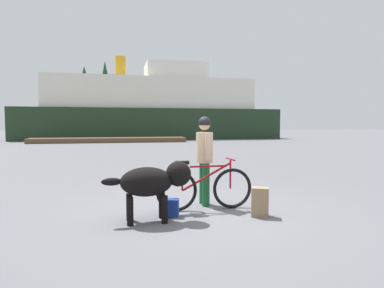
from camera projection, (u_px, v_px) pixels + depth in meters
The scene contains 12 objects.
ground_plane at pixel (196, 212), 5.78m from camera, with size 160.00×160.00×0.00m, color slate.
bicycle at pixel (204, 188), 5.92m from camera, with size 1.78×0.44×0.92m.
person_cyclist at pixel (204, 152), 6.27m from camera, with size 0.32×0.53×1.69m.
dog at pixel (153, 181), 5.21m from camera, with size 1.41×0.55×0.95m.
backpack at pixel (260, 202), 5.52m from camera, with size 0.28×0.20×0.49m, color #8C7251.
handbag_pannier at pixel (169, 208), 5.53m from camera, with size 0.32×0.18×0.29m, color navy.
dock_pier at pixel (110, 140), 28.08m from camera, with size 12.88×2.09×0.40m, color brown.
ferry_boat at pixel (152, 110), 36.03m from camera, with size 26.69×8.14×8.74m.
pine_tree_far_left at pixel (85, 89), 50.33m from camera, with size 3.92×3.92×10.39m.
pine_tree_center at pixel (105, 89), 53.85m from camera, with size 3.54×3.54×11.90m.
pine_tree_far_right at pixel (181, 102), 56.11m from camera, with size 3.66×3.66×8.47m.
pine_tree_mid_back at pixel (142, 102), 58.52m from camera, with size 4.01×4.01×8.55m.
Camera 1 is at (-1.35, -5.54, 1.55)m, focal length 30.80 mm.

